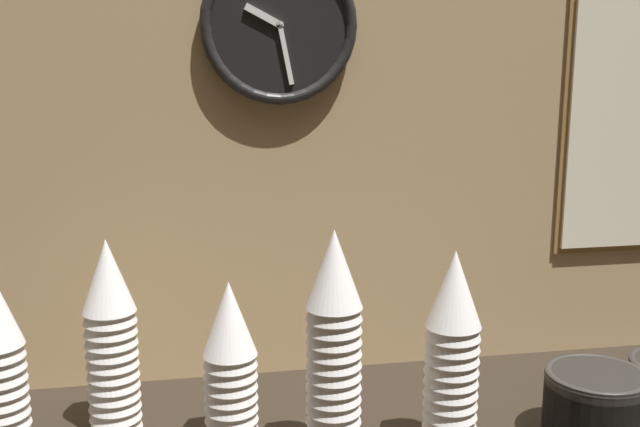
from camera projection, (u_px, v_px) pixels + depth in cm
name	position (u px, v px, depth cm)	size (l,w,h in cm)	color
wall_tiled_back	(352.00, 91.00, 144.11)	(160.00, 3.00, 105.00)	tan
cup_stack_center_left	(230.00, 364.00, 122.64)	(8.44, 8.44, 26.25)	white
cup_stack_left	(111.00, 336.00, 126.68)	(8.44, 8.44, 31.68)	white
cup_stack_center_right	(452.00, 352.00, 120.28)	(8.44, 8.44, 31.68)	white
cup_stack_center	(334.00, 345.00, 118.07)	(8.44, 8.44, 35.31)	white
bowl_stack_right	(595.00, 404.00, 125.48)	(16.04, 16.04, 11.19)	black
wall_clock	(279.00, 25.00, 136.33)	(27.06, 2.70, 27.06)	black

